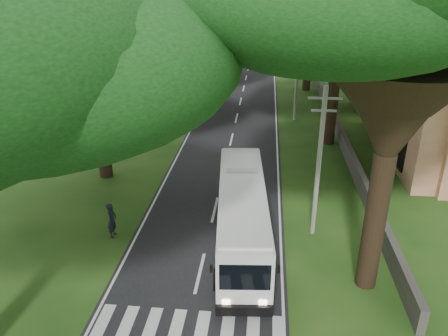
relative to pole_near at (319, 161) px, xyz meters
name	(u,v)px	position (x,y,z in m)	size (l,w,h in m)	color
ground	(193,303)	(-5.50, -6.00, -4.18)	(140.00, 140.00, 0.00)	#1B4112
road	(236,121)	(-5.50, 19.00, -4.17)	(8.00, 120.00, 0.04)	black
property_wall	(335,121)	(3.50, 18.00, -3.58)	(0.35, 50.00, 1.20)	#383533
pole_near	(319,161)	(0.00, 0.00, 0.00)	(1.60, 0.24, 8.00)	gray
pole_mid	(297,76)	(0.00, 20.00, 0.00)	(1.60, 0.24, 8.00)	gray
pole_far	(289,44)	(0.00, 40.00, 0.00)	(1.60, 0.24, 8.00)	gray
coach_bus	(242,213)	(-3.73, -1.25, -2.44)	(3.24, 11.11, 3.23)	white
distant_car_a	(227,77)	(-7.88, 35.33, -3.48)	(1.59, 3.95, 1.35)	silver
distant_car_b	(238,59)	(-7.32, 47.80, -3.49)	(1.40, 4.03, 1.33)	navy
distant_car_c	(257,49)	(-4.70, 57.82, -3.41)	(2.08, 5.10, 1.48)	maroon
pedestrian	(112,220)	(-10.52, -1.33, -3.21)	(0.71, 0.46, 1.94)	black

